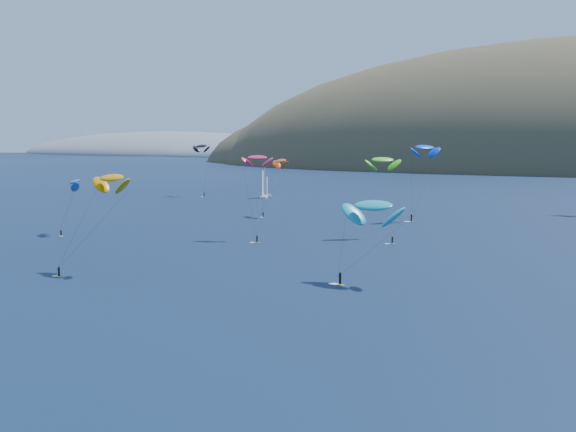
% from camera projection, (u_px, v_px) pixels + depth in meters
% --- Properties ---
extents(headland, '(460.00, 250.00, 60.00)m').
position_uv_depth(headland, '(189.00, 157.00, 944.20)').
color(headland, slate).
rests_on(headland, ground).
extents(sailboat, '(9.72, 8.61, 11.60)m').
position_uv_depth(sailboat, '(264.00, 195.00, 300.36)').
color(sailboat, silver).
rests_on(sailboat, ground).
extents(kitesurfer_1, '(8.48, 10.89, 18.36)m').
position_uv_depth(kitesurfer_1, '(281.00, 161.00, 233.10)').
color(kitesurfer_1, gold).
rests_on(kitesurfer_1, ground).
extents(kitesurfer_2, '(9.95, 12.55, 18.90)m').
position_uv_depth(kitesurfer_2, '(111.00, 178.00, 139.38)').
color(kitesurfer_2, gold).
rests_on(kitesurfer_2, ground).
extents(kitesurfer_3, '(11.12, 15.28, 20.33)m').
position_uv_depth(kitesurfer_3, '(383.00, 160.00, 185.71)').
color(kitesurfer_3, gold).
rests_on(kitesurfer_3, ground).
extents(kitesurfer_4, '(9.12, 10.13, 22.91)m').
position_uv_depth(kitesurfer_4, '(425.00, 147.00, 219.88)').
color(kitesurfer_4, gold).
rests_on(kitesurfer_4, ground).
extents(kitesurfer_5, '(11.90, 9.02, 15.61)m').
position_uv_depth(kitesurfer_5, '(373.00, 206.00, 129.18)').
color(kitesurfer_5, gold).
rests_on(kitesurfer_5, ground).
extents(kitesurfer_9, '(7.95, 9.73, 20.56)m').
position_uv_depth(kitesurfer_9, '(257.00, 158.00, 182.83)').
color(kitesurfer_9, gold).
rests_on(kitesurfer_9, ground).
extents(kitesurfer_10, '(7.81, 10.80, 14.74)m').
position_uv_depth(kitesurfer_10, '(75.00, 182.00, 192.10)').
color(kitesurfer_10, gold).
rests_on(kitesurfer_10, ground).
extents(kitesurfer_12, '(9.40, 8.56, 21.50)m').
position_uv_depth(kitesurfer_12, '(201.00, 146.00, 308.55)').
color(kitesurfer_12, gold).
rests_on(kitesurfer_12, ground).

